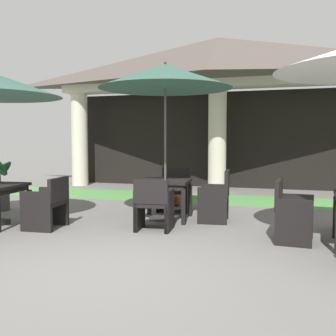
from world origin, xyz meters
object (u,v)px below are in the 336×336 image
object	(u,v)px
patio_table_mid_right	(165,185)
patio_chair_mid_right_south	(154,205)
patio_chair_near_foreground_east	(47,204)
patio_chair_mid_left_west	(292,213)
terracotta_urn	(176,199)
patio_umbrella_mid_right	(165,77)
patio_chair_mid_right_east	(216,198)
patio_chair_mid_right_north	(174,191)

from	to	relation	value
patio_table_mid_right	patio_chair_mid_right_south	xyz separation A→B (m)	(0.10, -0.91, -0.22)
patio_chair_near_foreground_east	patio_chair_mid_left_west	bearing A→B (deg)	-90.42
patio_chair_near_foreground_east	patio_table_mid_right	xyz separation A→B (m)	(1.63, 1.28, 0.22)
patio_chair_mid_right_south	terracotta_urn	bearing A→B (deg)	91.52
terracotta_urn	patio_chair_mid_right_south	bearing A→B (deg)	-82.36
patio_umbrella_mid_right	terracotta_urn	distance (m)	2.83
patio_chair_mid_right_south	terracotta_urn	size ratio (longest dim) A/B	2.12
patio_table_mid_right	terracotta_urn	distance (m)	1.54
patio_table_mid_right	patio_umbrella_mid_right	bearing A→B (deg)	-88.21
patio_chair_mid_right_east	patio_chair_mid_right_south	bearing A→B (deg)	134.73
patio_chair_mid_left_west	patio_chair_mid_right_north	world-z (taller)	patio_chair_mid_right_north
patio_umbrella_mid_right	patio_chair_mid_right_east	distance (m)	2.34
patio_chair_mid_right_south	patio_umbrella_mid_right	bearing A→B (deg)	90.00
patio_umbrella_mid_right	patio_chair_mid_right_north	size ratio (longest dim) A/B	3.23
patio_chair_mid_right_east	patio_chair_mid_right_north	world-z (taller)	patio_chair_mid_right_east
patio_table_mid_right	patio_chair_mid_right_north	bearing A→B (deg)	96.12
patio_chair_mid_right_east	terracotta_urn	distance (m)	1.79
patio_chair_mid_right_south	terracotta_urn	world-z (taller)	patio_chair_mid_right_south
patio_chair_mid_left_west	patio_chair_mid_right_east	world-z (taller)	patio_chair_mid_right_east
patio_chair_near_foreground_east	patio_chair_mid_right_south	size ratio (longest dim) A/B	1.01
patio_chair_near_foreground_east	patio_chair_mid_right_east	bearing A→B (deg)	-66.47
patio_chair_near_foreground_east	patio_table_mid_right	distance (m)	2.08
patio_chair_near_foreground_east	patio_umbrella_mid_right	bearing A→B (deg)	-56.76
patio_chair_mid_right_south	patio_chair_mid_right_north	bearing A→B (deg)	90.00
patio_chair_mid_right_north	patio_chair_mid_right_south	world-z (taller)	patio_chair_mid_right_north
patio_table_mid_right	patio_chair_mid_right_north	distance (m)	0.95
patio_chair_mid_left_west	patio_table_mid_right	world-z (taller)	patio_chair_mid_left_west
patio_chair_near_foreground_east	patio_chair_mid_right_north	size ratio (longest dim) A/B	0.95
patio_chair_mid_right_east	patio_chair_mid_right_south	xyz separation A→B (m)	(-0.82, -1.01, -0.01)
terracotta_urn	patio_chair_near_foreground_east	bearing A→B (deg)	-117.33
patio_chair_mid_right_east	terracotta_urn	bearing A→B (deg)	33.89
patio_umbrella_mid_right	patio_chair_mid_right_south	size ratio (longest dim) A/B	3.42
patio_chair_mid_left_west	terracotta_urn	bearing A→B (deg)	-131.42
patio_chair_mid_left_west	patio_chair_mid_right_south	bearing A→B (deg)	-88.44
patio_chair_near_foreground_east	patio_chair_mid_right_east	world-z (taller)	patio_chair_mid_right_east
patio_table_mid_right	patio_chair_mid_right_east	distance (m)	0.95
patio_chair_mid_left_west	patio_chair_mid_right_south	distance (m)	2.12
patio_table_mid_right	patio_umbrella_mid_right	world-z (taller)	patio_umbrella_mid_right
patio_chair_near_foreground_east	terracotta_urn	world-z (taller)	patio_chair_near_foreground_east
patio_umbrella_mid_right	patio_chair_mid_right_east	bearing A→B (deg)	6.12
patio_umbrella_mid_right	patio_chair_mid_right_north	world-z (taller)	patio_umbrella_mid_right
patio_chair_near_foreground_east	patio_chair_mid_left_west	xyz separation A→B (m)	(3.85, 0.30, 0.01)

